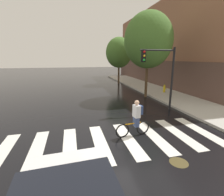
% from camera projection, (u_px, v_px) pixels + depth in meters
% --- Properties ---
extents(ground_plane, '(120.00, 120.00, 0.00)m').
position_uv_depth(ground_plane, '(112.00, 141.00, 7.13)').
color(ground_plane, black).
extents(crosswalk_stripes, '(9.38, 3.37, 0.01)m').
position_uv_depth(crosswalk_stripes, '(114.00, 141.00, 7.16)').
color(crosswalk_stripes, silver).
rests_on(crosswalk_stripes, ground).
extents(manhole_cover, '(0.64, 0.64, 0.01)m').
position_uv_depth(manhole_cover, '(179.00, 162.00, 5.67)').
color(manhole_cover, '#473D1E').
rests_on(manhole_cover, ground).
extents(cyclist, '(1.71, 0.38, 1.69)m').
position_uv_depth(cyclist, '(136.00, 118.00, 7.47)').
color(cyclist, black).
rests_on(cyclist, ground).
extents(traffic_light_near, '(2.47, 0.28, 4.20)m').
position_uv_depth(traffic_light_near, '(162.00, 68.00, 10.67)').
color(traffic_light_near, black).
rests_on(traffic_light_near, ground).
extents(fire_hydrant, '(0.33, 0.22, 0.78)m').
position_uv_depth(fire_hydrant, '(164.00, 89.00, 16.49)').
color(fire_hydrant, gold).
rests_on(fire_hydrant, sidewalk).
extents(street_tree_near, '(4.16, 4.16, 7.40)m').
position_uv_depth(street_tree_near, '(148.00, 40.00, 14.11)').
color(street_tree_near, '#4C3823').
rests_on(street_tree_near, ground).
extents(street_tree_mid, '(3.52, 3.52, 6.27)m').
position_uv_depth(street_tree_mid, '(119.00, 53.00, 22.15)').
color(street_tree_mid, '#4C3823').
rests_on(street_tree_mid, ground).
extents(corner_building, '(18.50, 25.49, 10.20)m').
position_uv_depth(corner_building, '(205.00, 48.00, 24.77)').
color(corner_building, brown).
rests_on(corner_building, ground).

